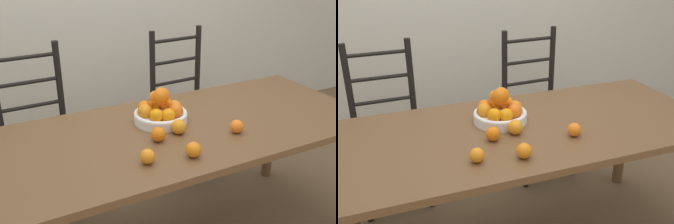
{
  "view_description": "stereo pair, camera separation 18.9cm",
  "coord_description": "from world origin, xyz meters",
  "views": [
    {
      "loc": [
        -0.89,
        -1.52,
        1.56
      ],
      "look_at": [
        -0.09,
        0.02,
        0.81
      ],
      "focal_mm": 42.0,
      "sensor_mm": 36.0,
      "label": 1
    },
    {
      "loc": [
        -0.72,
        -1.59,
        1.56
      ],
      "look_at": [
        -0.09,
        0.02,
        0.81
      ],
      "focal_mm": 42.0,
      "sensor_mm": 36.0,
      "label": 2
    }
  ],
  "objects": [
    {
      "name": "dining_table",
      "position": [
        0.0,
        0.0,
        0.64
      ],
      "size": [
        1.91,
        0.84,
        0.73
      ],
      "color": "brown",
      "rests_on": "ground_plane"
    },
    {
      "name": "fruit_bowl",
      "position": [
        -0.09,
        0.1,
        0.78
      ],
      "size": [
        0.27,
        0.27,
        0.18
      ],
      "color": "white",
      "rests_on": "dining_table"
    },
    {
      "name": "orange_loose_0",
      "position": [
        -0.2,
        -0.08,
        0.76
      ],
      "size": [
        0.07,
        0.07,
        0.07
      ],
      "color": "orange",
      "rests_on": "dining_table"
    },
    {
      "name": "orange_loose_1",
      "position": [
        -0.08,
        -0.06,
        0.76
      ],
      "size": [
        0.07,
        0.07,
        0.07
      ],
      "color": "orange",
      "rests_on": "dining_table"
    },
    {
      "name": "orange_loose_2",
      "position": [
        -0.32,
        -0.24,
        0.76
      ],
      "size": [
        0.06,
        0.06,
        0.06
      ],
      "color": "orange",
      "rests_on": "dining_table"
    },
    {
      "name": "orange_loose_3",
      "position": [
        -0.13,
        -0.28,
        0.76
      ],
      "size": [
        0.07,
        0.07,
        0.07
      ],
      "color": "orange",
      "rests_on": "dining_table"
    },
    {
      "name": "orange_loose_4",
      "position": [
        0.17,
        -0.17,
        0.76
      ],
      "size": [
        0.06,
        0.06,
        0.06
      ],
      "color": "orange",
      "rests_on": "dining_table"
    },
    {
      "name": "chair_left",
      "position": [
        -0.61,
        0.74,
        0.48
      ],
      "size": [
        0.43,
        0.41,
        1.01
      ],
      "rotation": [
        0.0,
        0.0,
        0.03
      ],
      "color": "black",
      "rests_on": "ground_plane"
    },
    {
      "name": "chair_right",
      "position": [
        0.42,
        0.74,
        0.48
      ],
      "size": [
        0.44,
        0.42,
        1.01
      ],
      "rotation": [
        0.0,
        0.0,
        0.05
      ],
      "color": "black",
      "rests_on": "ground_plane"
    }
  ]
}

